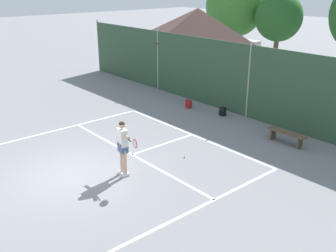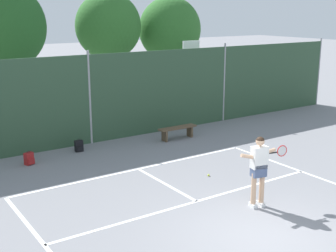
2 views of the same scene
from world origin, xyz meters
name	(u,v)px [view 1 (image 1 of 2)]	position (x,y,z in m)	size (l,w,h in m)	color
ground_plane	(70,175)	(0.00, 0.00, 0.00)	(120.00, 120.00, 0.00)	gray
court_markings	(88,169)	(0.00, 0.65, 0.00)	(8.30, 11.10, 0.01)	white
chainlink_fence	(249,82)	(0.00, 9.00, 1.66)	(26.09, 0.09, 3.47)	#2D4C33
clubhouse_building	(197,44)	(-6.55, 12.15, 2.29)	(6.84, 4.67, 4.42)	beige
tennis_player	(123,144)	(1.11, 1.37, 1.11)	(1.44, 0.33, 1.85)	silver
tennis_ball	(185,157)	(1.44, 3.76, 0.03)	(0.07, 0.07, 0.07)	#CCE033
backpack_red	(188,104)	(-2.72, 7.86, 0.19)	(0.32, 0.31, 0.46)	maroon
backpack_black	(223,112)	(-0.82, 8.27, 0.19)	(0.29, 0.25, 0.46)	black
courtside_bench	(286,135)	(3.02, 7.65, 0.36)	(1.60, 0.36, 0.48)	brown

